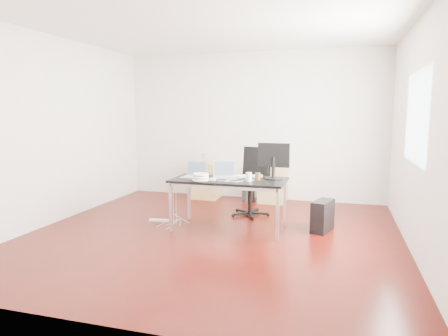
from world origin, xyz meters
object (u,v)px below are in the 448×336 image
(filing_cabinet_left, at_px, (207,180))
(office_chair, at_px, (252,178))
(pc_tower, at_px, (323,216))
(filing_cabinet_right, at_px, (273,183))
(desk, at_px, (229,183))

(filing_cabinet_left, bearing_deg, office_chair, -41.51)
(office_chair, bearing_deg, pc_tower, -15.39)
(filing_cabinet_left, xyz_separation_m, pc_tower, (2.28, -1.64, -0.13))
(filing_cabinet_right, bearing_deg, pc_tower, -59.28)
(desk, relative_size, filing_cabinet_right, 2.29)
(office_chair, xyz_separation_m, filing_cabinet_right, (0.18, 1.00, -0.26))
(filing_cabinet_right, relative_size, pc_tower, 1.56)
(desk, bearing_deg, pc_tower, 11.52)
(desk, xyz_separation_m, filing_cabinet_left, (-0.99, 1.91, -0.33))
(filing_cabinet_left, relative_size, filing_cabinet_right, 1.00)
(desk, bearing_deg, filing_cabinet_right, 80.52)
(desk, distance_m, filing_cabinet_left, 2.17)
(office_chair, distance_m, filing_cabinet_left, 1.53)
(office_chair, relative_size, filing_cabinet_right, 1.54)
(filing_cabinet_right, height_order, pc_tower, filing_cabinet_right)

